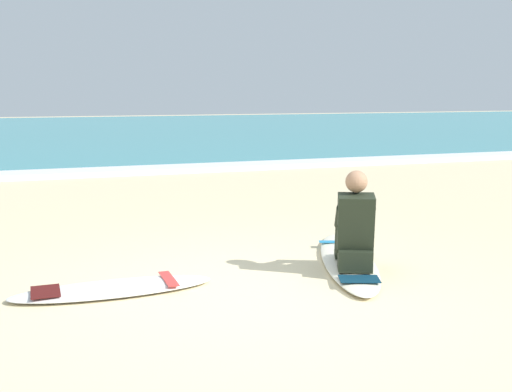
# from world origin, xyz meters

# --- Properties ---
(ground_plane) EXTENTS (80.00, 80.00, 0.00)m
(ground_plane) POSITION_xyz_m (0.00, 0.00, 0.00)
(ground_plane) COLOR beige
(sea) EXTENTS (80.00, 28.00, 0.10)m
(sea) POSITION_xyz_m (0.00, 22.20, 0.05)
(sea) COLOR teal
(sea) RESTS_ON ground
(breaking_foam) EXTENTS (80.00, 0.90, 0.11)m
(breaking_foam) POSITION_xyz_m (0.00, 8.50, 0.06)
(breaking_foam) COLOR white
(breaking_foam) RESTS_ON ground
(surfboard_main) EXTENTS (1.27, 2.38, 0.08)m
(surfboard_main) POSITION_xyz_m (1.18, 0.59, 0.04)
(surfboard_main) COLOR #EFE5C6
(surfboard_main) RESTS_ON ground
(surfer_seated) EXTENTS (0.58, 0.77, 0.95)m
(surfer_seated) POSITION_xyz_m (1.08, 0.27, 0.44)
(surfer_seated) COLOR black
(surfer_seated) RESTS_ON surfboard_main
(surfboard_spare_near) EXTENTS (1.79, 0.55, 0.08)m
(surfboard_spare_near) POSITION_xyz_m (-1.21, 0.45, 0.04)
(surfboard_spare_near) COLOR white
(surfboard_spare_near) RESTS_ON ground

